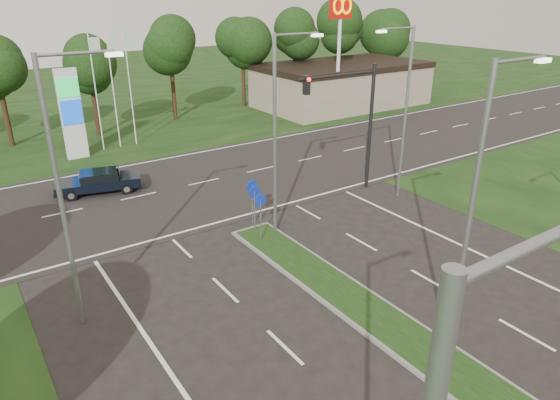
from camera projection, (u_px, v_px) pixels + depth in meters
verge_far at (65, 98)px, 52.87m from camera, size 160.00×50.00×0.02m
cross_road at (188, 186)px, 29.24m from camera, size 160.00×12.00×0.02m
median_kerb at (489, 397)px, 13.97m from camera, size 2.00×26.00×0.12m
commercial_building at (342, 85)px, 49.00m from camera, size 16.00×9.00×4.00m
streetlight_median_near at (477, 201)px, 14.06m from camera, size 2.53×0.22×9.00m
streetlight_median_far at (279, 127)px, 21.69m from camera, size 2.53×0.22×9.00m
streetlight_left_far at (65, 184)px, 15.35m from camera, size 2.53×0.22×9.00m
streetlight_right_far at (404, 106)px, 25.73m from camera, size 2.53×0.22×9.00m
traffic_signal at (354, 111)px, 26.58m from camera, size 5.10×0.42×7.00m
median_signs at (256, 200)px, 22.78m from camera, size 1.16×1.76×2.38m
gas_pylon at (74, 111)px, 32.93m from camera, size 5.80×1.26×8.00m
mcdonalds_sign at (340, 24)px, 41.54m from camera, size 2.20×0.47×10.40m
treeline_far at (97, 42)px, 38.78m from camera, size 6.00×6.00×9.90m
navy_sedan at (98, 181)px, 28.02m from camera, size 4.84×2.89×1.24m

